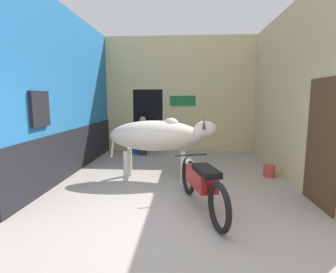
{
  "coord_description": "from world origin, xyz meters",
  "views": [
    {
      "loc": [
        0.21,
        -3.37,
        1.77
      ],
      "look_at": [
        -0.18,
        2.41,
        0.92
      ],
      "focal_mm": 28.0,
      "sensor_mm": 36.0,
      "label": 1
    }
  ],
  "objects_px": {
    "shopkeeper_seated": "(143,135)",
    "bucket": "(269,171)",
    "cow": "(159,136)",
    "plastic_stool": "(135,146)",
    "motorcycle_near": "(201,182)"
  },
  "relations": [
    {
      "from": "bucket",
      "to": "motorcycle_near",
      "type": "bearing_deg",
      "value": -131.03
    },
    {
      "from": "cow",
      "to": "plastic_stool",
      "type": "bearing_deg",
      "value": 111.76
    },
    {
      "from": "shopkeeper_seated",
      "to": "bucket",
      "type": "relative_size",
      "value": 4.64
    },
    {
      "from": "shopkeeper_seated",
      "to": "bucket",
      "type": "height_order",
      "value": "shopkeeper_seated"
    },
    {
      "from": "cow",
      "to": "shopkeeper_seated",
      "type": "distance_m",
      "value": 2.65
    },
    {
      "from": "cow",
      "to": "motorcycle_near",
      "type": "distance_m",
      "value": 1.85
    },
    {
      "from": "motorcycle_near",
      "to": "bucket",
      "type": "relative_size",
      "value": 7.94
    },
    {
      "from": "cow",
      "to": "plastic_stool",
      "type": "relative_size",
      "value": 5.2
    },
    {
      "from": "cow",
      "to": "shopkeeper_seated",
      "type": "height_order",
      "value": "cow"
    },
    {
      "from": "motorcycle_near",
      "to": "bucket",
      "type": "distance_m",
      "value": 2.55
    },
    {
      "from": "cow",
      "to": "bucket",
      "type": "distance_m",
      "value": 2.64
    },
    {
      "from": "motorcycle_near",
      "to": "bucket",
      "type": "xyz_separation_m",
      "value": [
        1.66,
        1.91,
        -0.33
      ]
    },
    {
      "from": "motorcycle_near",
      "to": "bucket",
      "type": "height_order",
      "value": "motorcycle_near"
    },
    {
      "from": "plastic_stool",
      "to": "bucket",
      "type": "relative_size",
      "value": 1.73
    },
    {
      "from": "shopkeeper_seated",
      "to": "motorcycle_near",
      "type": "bearing_deg",
      "value": -68.47
    }
  ]
}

